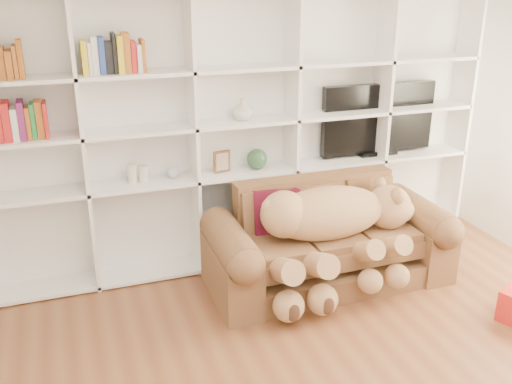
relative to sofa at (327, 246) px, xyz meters
name	(u,v)px	position (x,y,z in m)	size (l,w,h in m)	color
wall_back	(236,111)	(-0.54, 0.79, 1.03)	(5.00, 0.02, 2.70)	white
bookshelf	(214,122)	(-0.78, 0.65, 0.99)	(4.43, 0.35, 2.40)	white
sofa	(327,246)	(0.00, 0.00, 0.00)	(2.01, 0.87, 0.85)	brown
teddy_bear	(333,226)	(-0.04, -0.17, 0.26)	(1.46, 0.81, 0.84)	tan
throw_pillow	(277,213)	(-0.41, 0.14, 0.31)	(0.39, 0.13, 0.39)	#520E22
tv	(378,120)	(0.79, 0.64, 0.88)	(1.13, 0.18, 0.67)	black
picture_frame	(222,161)	(-0.74, 0.59, 0.65)	(0.15, 0.03, 0.19)	brown
green_vase	(257,159)	(-0.42, 0.59, 0.64)	(0.18, 0.18, 0.18)	#2A5332
figurine_tall	(132,174)	(-1.50, 0.59, 0.62)	(0.08, 0.08, 0.15)	beige
figurine_short	(143,174)	(-1.41, 0.59, 0.61)	(0.08, 0.08, 0.14)	beige
snow_globe	(173,172)	(-1.16, 0.59, 0.60)	(0.10, 0.10, 0.10)	silver
shelf_vase	(242,109)	(-0.55, 0.59, 1.09)	(0.18, 0.18, 0.18)	beige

